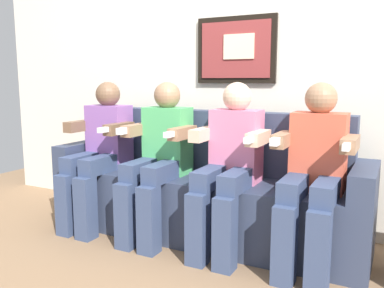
{
  "coord_description": "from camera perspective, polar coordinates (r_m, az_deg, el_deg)",
  "views": [
    {
      "loc": [
        1.22,
        -2.23,
        1.12
      ],
      "look_at": [
        0.0,
        0.15,
        0.7
      ],
      "focal_mm": 37.89,
      "sensor_mm": 36.0,
      "label": 1
    }
  ],
  "objects": [
    {
      "name": "ground_plane",
      "position": [
        2.78,
        -1.46,
        -14.84
      ],
      "size": [
        6.08,
        6.08,
        0.0
      ],
      "primitive_type": "plane",
      "color": "#8C6B4C"
    },
    {
      "name": "back_wall_assembly",
      "position": [
        3.24,
        5.12,
        12.09
      ],
      "size": [
        4.68,
        0.1,
        2.6
      ],
      "color": "silver",
      "rests_on": "ground_plane"
    },
    {
      "name": "couch",
      "position": [
        2.95,
        1.58,
        -6.98
      ],
      "size": [
        2.28,
        0.58,
        0.9
      ],
      "color": "#333D56",
      "rests_on": "ground_plane"
    },
    {
      "name": "person_leftmost",
      "position": [
        3.17,
        -12.87,
        -0.64
      ],
      "size": [
        0.46,
        0.56,
        1.11
      ],
      "color": "#8C59A5",
      "rests_on": "ground_plane"
    },
    {
      "name": "person_left_center",
      "position": [
        2.86,
        -4.68,
        -1.46
      ],
      "size": [
        0.46,
        0.56,
        1.11
      ],
      "color": "#4CB266",
      "rests_on": "ground_plane"
    },
    {
      "name": "person_right_center",
      "position": [
        2.63,
        5.29,
        -2.43
      ],
      "size": [
        0.46,
        0.56,
        1.11
      ],
      "color": "pink",
      "rests_on": "ground_plane"
    },
    {
      "name": "person_rightmost",
      "position": [
        2.48,
        16.79,
        -3.43
      ],
      "size": [
        0.46,
        0.56,
        1.11
      ],
      "color": "#D8593F",
      "rests_on": "ground_plane"
    }
  ]
}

